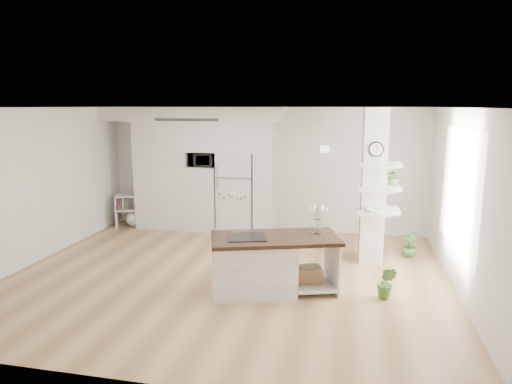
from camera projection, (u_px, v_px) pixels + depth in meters
floor at (227, 276)px, 7.43m from camera, size 7.00×6.00×0.01m
room at (226, 163)px, 7.09m from camera, size 7.04×6.04×2.72m
cabinet_wall at (196, 162)px, 10.02m from camera, size 4.00×0.71×2.70m
refrigerator at (237, 192)px, 9.96m from camera, size 0.78×0.69×1.75m
column at (379, 188)px, 7.78m from camera, size 0.69×0.90×2.70m
window at (459, 190)px, 6.72m from camera, size 0.00×2.40×2.40m
pendant_light at (338, 147)px, 6.83m from camera, size 0.12×0.12×0.10m
kitchen_island at (261, 263)px, 6.74m from camera, size 2.05×1.42×1.41m
bookshelf at (131, 213)px, 10.40m from camera, size 0.71×0.56×0.74m
floor_plant_a at (386, 283)px, 6.48m from camera, size 0.33×0.29×0.50m
floor_plant_b at (409, 245)px, 8.32m from camera, size 0.31×0.31×0.45m
microwave at (203, 160)px, 9.92m from camera, size 0.54×0.37×0.30m
shelf_plant at (394, 177)px, 7.86m from camera, size 0.27×0.23×0.30m
decor_bowl at (373, 210)px, 7.64m from camera, size 0.22×0.22×0.05m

